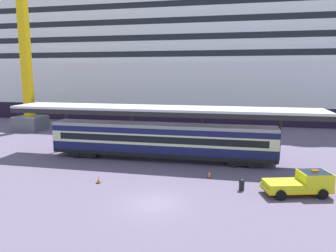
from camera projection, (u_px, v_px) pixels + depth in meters
ground_plane at (154, 203)px, 23.61m from camera, size 400.00×400.00×0.00m
cruise_ship at (276, 49)px, 66.79m from camera, size 153.52×24.95×43.64m
platform_canopy at (162, 110)px, 34.87m from camera, size 34.33×5.07×5.91m
train_carriage at (161, 140)px, 35.02m from camera, size 24.79×2.81×4.11m
service_truck at (303, 183)px, 25.17m from camera, size 5.55×3.34×2.02m
traffic_cone_near at (98, 180)px, 27.93m from camera, size 0.36×0.36×0.60m
traffic_cone_mid at (209, 174)px, 29.35m from camera, size 0.36×0.36×0.70m
dockside_crane at (24, 1)px, 50.58m from camera, size 12.31×4.40×66.02m
quay_bollard at (242, 184)px, 26.19m from camera, size 0.48×0.48×0.96m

